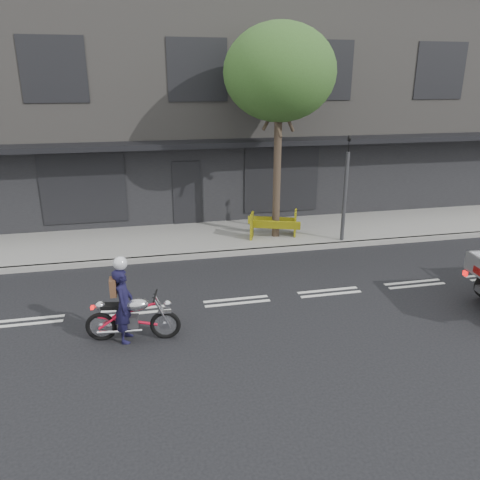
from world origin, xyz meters
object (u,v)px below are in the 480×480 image
object	(u,v)px
construction_barrier	(276,226)
motorcycle	(133,317)
street_tree	(280,73)
rider	(124,305)
traffic_light_pole	(345,195)

from	to	relation	value
construction_barrier	motorcycle	bearing A→B (deg)	-131.51
street_tree	rider	size ratio (longest dim) A/B	4.26
traffic_light_pole	motorcycle	bearing A→B (deg)	-145.36
traffic_light_pole	rider	world-z (taller)	traffic_light_pole
motorcycle	rider	xyz separation A→B (m)	(-0.15, 0.00, 0.28)
motorcycle	rider	distance (m)	0.31
rider	construction_barrier	distance (m)	6.98
traffic_light_pole	construction_barrier	world-z (taller)	traffic_light_pole
rider	construction_barrier	size ratio (longest dim) A/B	0.99
street_tree	motorcycle	xyz separation A→B (m)	(-4.64, -5.44, -4.76)
street_tree	construction_barrier	size ratio (longest dim) A/B	4.22
traffic_light_pole	motorcycle	size ratio (longest dim) A/B	1.80
rider	traffic_light_pole	bearing A→B (deg)	-47.15
traffic_light_pole	construction_barrier	bearing A→B (deg)	164.80
traffic_light_pole	construction_barrier	size ratio (longest dim) A/B	2.19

